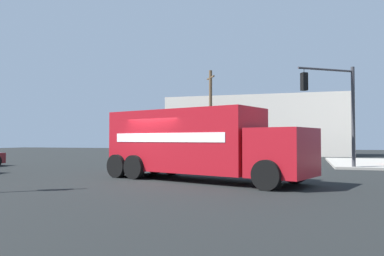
% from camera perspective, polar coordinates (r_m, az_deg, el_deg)
% --- Properties ---
extents(ground_plane, '(100.00, 100.00, 0.00)m').
position_cam_1_polar(ground_plane, '(15.92, -5.40, -7.69)').
color(ground_plane, black).
extents(delivery_truck, '(8.88, 5.25, 2.85)m').
position_cam_1_polar(delivery_truck, '(15.33, 0.85, -2.32)').
color(delivery_truck, '#AD141E').
rests_on(delivery_truck, ground).
extents(traffic_light_secondary, '(3.01, 2.16, 5.57)m').
position_cam_1_polar(traffic_light_secondary, '(22.16, 20.92, 3.88)').
color(traffic_light_secondary, '#38383D').
rests_on(traffic_light_secondary, sidewalk_corner_far).
extents(utility_pole, '(1.23, 1.95, 8.31)m').
position_cam_1_polar(utility_pole, '(36.33, 2.83, 2.44)').
color(utility_pole, brown).
rests_on(utility_pole, ground).
extents(building_backdrop, '(18.88, 6.00, 6.18)m').
position_cam_1_polar(building_backdrop, '(41.10, 9.78, 0.30)').
color(building_backdrop, beige).
rests_on(building_backdrop, ground).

